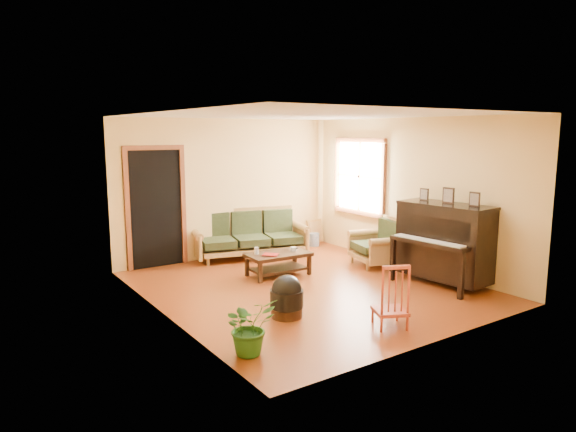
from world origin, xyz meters
TOP-DOWN VIEW (x-y plane):
  - floor at (0.00, 0.00)m, footprint 5.00×5.00m
  - doorway at (-1.45, 2.48)m, footprint 1.08×0.16m
  - window at (2.21, 1.30)m, footprint 0.12×1.36m
  - sofa at (0.23, 2.11)m, footprint 2.27×1.38m
  - coffee_table at (-0.01, 0.79)m, footprint 1.07×0.62m
  - armchair at (1.78, 0.38)m, footprint 1.02×1.05m
  - piano at (1.88, -1.04)m, footprint 0.97×1.51m
  - footstool at (-0.97, -0.89)m, footprint 0.43×0.43m
  - red_chair at (-0.12, -1.87)m, footprint 0.52×0.53m
  - leaning_frame at (2.00, 2.43)m, footprint 0.40×0.12m
  - ceramic_crock at (1.83, 2.24)m, footprint 0.22×0.22m
  - potted_plant at (-1.93, -1.58)m, footprint 0.57×0.50m
  - book at (-0.27, 0.66)m, footprint 0.30×0.30m
  - candle at (-0.34, 0.93)m, footprint 0.08×0.08m
  - glass_jar at (0.29, 0.78)m, footprint 0.12×0.12m
  - remote at (0.37, 0.86)m, footprint 0.14×0.09m

SIDE VIEW (x-z plane):
  - floor at x=0.00m, z-range 0.00..0.00m
  - ceramic_crock at x=1.83m, z-range 0.00..0.27m
  - coffee_table at x=-0.01m, z-range 0.00..0.38m
  - footstool at x=-0.97m, z-range 0.00..0.41m
  - leaning_frame at x=2.00m, z-range 0.00..0.53m
  - potted_plant at x=-1.93m, z-range 0.00..0.62m
  - remote at x=0.37m, z-range 0.38..0.39m
  - book at x=-0.27m, z-range 0.38..0.40m
  - red_chair at x=-0.12m, z-range 0.00..0.81m
  - glass_jar at x=0.29m, z-range 0.38..0.45m
  - armchair at x=1.78m, z-range 0.00..0.86m
  - candle at x=-0.34m, z-range 0.38..0.50m
  - sofa at x=0.23m, z-range 0.00..0.91m
  - piano at x=1.88m, z-range 0.00..1.27m
  - doorway at x=-1.45m, z-range 0.00..2.05m
  - window at x=2.21m, z-range 0.77..2.23m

